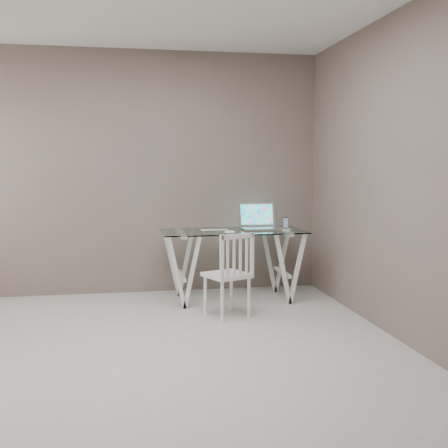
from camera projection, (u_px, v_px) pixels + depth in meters
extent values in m
plane|color=#BAB7B2|center=(156.00, 358.00, 4.19)|extent=(4.50, 4.50, 0.00)
cube|color=#6D5D55|center=(142.00, 173.00, 6.25)|extent=(4.00, 0.02, 2.70)
cube|color=#6D5D55|center=(191.00, 192.00, 1.85)|extent=(4.00, 0.02, 2.70)
cube|color=#6D5D55|center=(409.00, 176.00, 4.41)|extent=(0.02, 4.50, 2.70)
cube|color=silver|center=(233.00, 231.00, 5.94)|extent=(1.50, 0.70, 0.01)
cube|color=silver|center=(181.00, 268.00, 5.88)|extent=(0.24, 0.62, 0.72)
cube|color=silver|center=(283.00, 265.00, 6.08)|extent=(0.24, 0.62, 0.72)
cube|color=white|center=(227.00, 275.00, 5.32)|extent=(0.48, 0.48, 0.04)
cylinder|color=white|center=(222.00, 302.00, 5.14)|extent=(0.03, 0.03, 0.38)
cylinder|color=white|center=(249.00, 298.00, 5.30)|extent=(0.03, 0.03, 0.38)
cylinder|color=white|center=(205.00, 295.00, 5.39)|extent=(0.03, 0.03, 0.38)
cylinder|color=white|center=(231.00, 292.00, 5.55)|extent=(0.03, 0.03, 0.38)
cube|color=white|center=(237.00, 256.00, 5.16)|extent=(0.35, 0.17, 0.41)
cube|color=silver|center=(260.00, 229.00, 6.05)|extent=(0.40, 0.28, 0.02)
cube|color=#19D899|center=(257.00, 214.00, 6.21)|extent=(0.40, 0.07, 0.26)
cube|color=silver|center=(214.00, 230.00, 5.93)|extent=(0.31, 0.13, 0.01)
ellipsoid|color=white|center=(230.00, 232.00, 5.64)|extent=(0.12, 0.07, 0.04)
cube|color=white|center=(286.00, 229.00, 5.98)|extent=(0.07, 0.07, 0.02)
cube|color=black|center=(286.00, 223.00, 5.98)|extent=(0.06, 0.03, 0.12)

